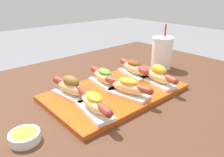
{
  "coord_description": "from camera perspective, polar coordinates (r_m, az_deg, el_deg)",
  "views": [
    {
      "loc": [
        -0.55,
        -0.59,
        1.09
      ],
      "look_at": [
        -0.05,
        -0.03,
        0.78
      ],
      "focal_mm": 35.0,
      "sensor_mm": 36.0,
      "label": 1
    }
  ],
  "objects": [
    {
      "name": "hot_dog_3",
      "position": [
        0.77,
        -10.57,
        -2.28
      ],
      "size": [
        0.08,
        0.19,
        0.08
      ],
      "color": "white",
      "rests_on": "serving_tray"
    },
    {
      "name": "patio_table",
      "position": [
        1.09,
        1.18,
        -19.66
      ],
      "size": [
        1.34,
        1.01,
        0.72
      ],
      "color": "#4C2D1E",
      "rests_on": "ground_plane"
    },
    {
      "name": "serving_tray",
      "position": [
        0.82,
        0.92,
        -3.56
      ],
      "size": [
        0.5,
        0.31,
        0.02
      ],
      "color": "#CC4C14",
      "rests_on": "patio_table"
    },
    {
      "name": "hot_dog_2",
      "position": [
        0.87,
        12.0,
        0.75
      ],
      "size": [
        0.08,
        0.19,
        0.08
      ],
      "color": "white",
      "rests_on": "serving_tray"
    },
    {
      "name": "sauce_bowl",
      "position": [
        0.63,
        -21.85,
        -13.88
      ],
      "size": [
        0.08,
        0.08,
        0.03
      ],
      "color": "white",
      "rests_on": "patio_table"
    },
    {
      "name": "hot_dog_0",
      "position": [
        0.66,
        -4.72,
        -6.43
      ],
      "size": [
        0.08,
        0.19,
        0.07
      ],
      "color": "white",
      "rests_on": "serving_tray"
    },
    {
      "name": "drink_cup",
      "position": [
        1.11,
        12.92,
        6.61
      ],
      "size": [
        0.1,
        0.1,
        0.21
      ],
      "color": "white",
      "rests_on": "patio_table"
    },
    {
      "name": "hot_dog_1",
      "position": [
        0.76,
        4.15,
        -2.26
      ],
      "size": [
        0.09,
        0.19,
        0.07
      ],
      "color": "white",
      "rests_on": "serving_tray"
    },
    {
      "name": "hot_dog_4",
      "position": [
        0.85,
        -1.93,
        0.4
      ],
      "size": [
        0.08,
        0.19,
        0.07
      ],
      "color": "white",
      "rests_on": "serving_tray"
    },
    {
      "name": "hot_dog_5",
      "position": [
        0.95,
        5.61,
        2.77
      ],
      "size": [
        0.09,
        0.19,
        0.07
      ],
      "color": "white",
      "rests_on": "serving_tray"
    }
  ]
}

